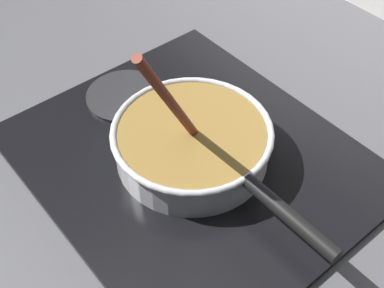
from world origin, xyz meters
name	(u,v)px	position (x,y,z in m)	size (l,w,h in m)	color
ground	(59,172)	(0.00, 0.00, -0.02)	(2.40, 1.60, 0.04)	#4C4C51
hob_plate	(192,159)	(0.14, 0.18, 0.01)	(0.56, 0.48, 0.01)	black
burner_ring	(192,155)	(0.14, 0.18, 0.02)	(0.17, 0.17, 0.01)	#592D0C
spare_burner	(125,95)	(-0.06, 0.18, 0.01)	(0.15, 0.15, 0.01)	#262628
cooking_pan	(193,142)	(0.14, 0.18, 0.05)	(0.42, 0.26, 0.28)	silver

